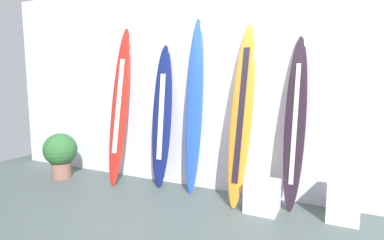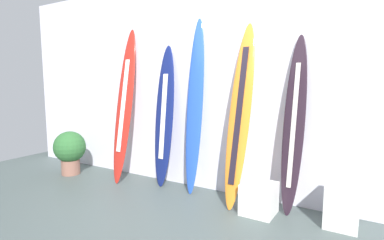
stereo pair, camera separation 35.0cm
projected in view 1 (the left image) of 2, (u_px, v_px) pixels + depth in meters
ground at (171, 230)px, 2.94m from camera, size 8.00×8.00×0.04m
wall_back at (218, 84)px, 3.93m from camera, size 7.20×0.20×2.80m
surfboard_crimson at (120, 106)px, 4.19m from camera, size 0.29×0.51×2.19m
surfboard_navy at (162, 118)px, 4.05m from camera, size 0.31×0.28×1.92m
surfboard_cobalt at (194, 108)px, 3.81m from camera, size 0.23×0.33×2.23m
surfboard_sunset at (242, 116)px, 3.45m from camera, size 0.29×0.53×2.11m
surfboard_charcoal at (295, 124)px, 3.31m from camera, size 0.24×0.34×1.94m
display_block_left at (262, 196)px, 3.33m from camera, size 0.35×0.35×0.34m
display_block_center at (343, 201)px, 3.09m from camera, size 0.31×0.31×0.42m
potted_plant at (60, 152)px, 4.46m from camera, size 0.48×0.48×0.67m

